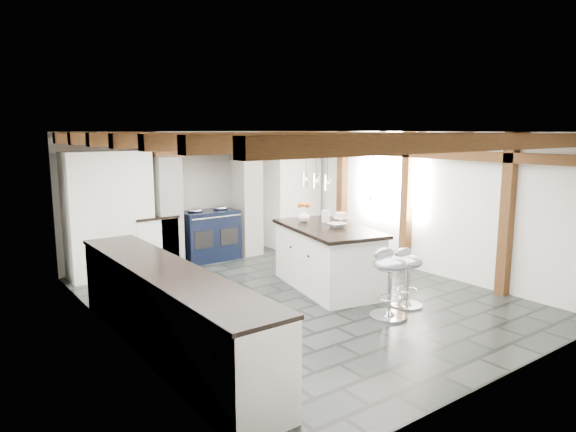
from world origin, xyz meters
TOP-DOWN VIEW (x-y plane):
  - ground at (0.00, 0.00)m, footprint 6.00×6.00m
  - room_shell at (-0.61, 1.42)m, footprint 6.00×6.03m
  - range_cooker at (0.00, 2.68)m, footprint 1.00×0.63m
  - kitchen_island at (0.62, 0.13)m, footprint 1.36×2.04m
  - bar_stool_near at (0.94, -1.12)m, footprint 0.45×0.45m
  - bar_stool_far at (0.44, -1.26)m, footprint 0.48×0.48m

SIDE VIEW (x-z plane):
  - ground at x=0.00m, z-range 0.00..0.00m
  - range_cooker at x=0.00m, z-range -0.03..0.96m
  - kitchen_island at x=0.62m, z-range -0.14..1.09m
  - bar_stool_near at x=0.94m, z-range 0.09..0.88m
  - bar_stool_far at x=0.44m, z-range 0.11..0.99m
  - room_shell at x=-0.61m, z-range -1.93..4.07m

